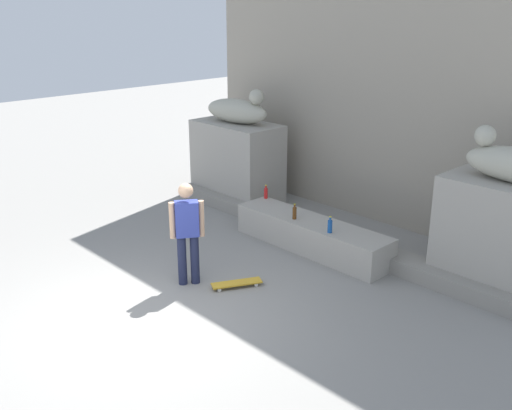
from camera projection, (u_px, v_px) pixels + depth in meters
name	position (u px, v px, depth m)	size (l,w,h in m)	color
ground_plane	(144.00, 320.00, 8.33)	(40.00, 40.00, 0.00)	gray
facade_wall	(400.00, 45.00, 11.08)	(9.23, 0.60, 6.96)	gray
pedestal_left	(237.00, 161.00, 13.12)	(2.01, 1.11, 1.74)	#A39E93
pedestal_right	(507.00, 237.00, 8.94)	(2.01, 1.11, 1.74)	#A39E93
statue_reclining_left	(238.00, 110.00, 12.72)	(1.66, 0.77, 0.78)	#B0AE9C
ledge_block	(312.00, 235.00, 10.59)	(3.14, 0.73, 0.56)	#A39E93
skater	(187.00, 230.00, 9.10)	(0.36, 0.47, 1.67)	#1E233F
skateboard	(237.00, 283.00, 9.26)	(0.54, 0.80, 0.08)	gold
bottle_brown	(295.00, 213.00, 10.54)	(0.07, 0.07, 0.29)	#593314
bottle_blue	(330.00, 226.00, 9.92)	(0.08, 0.08, 0.29)	#194C99
bottle_red	(266.00, 193.00, 11.64)	(0.07, 0.07, 0.28)	red
stair_step	(326.00, 237.00, 10.90)	(8.15, 0.50, 0.26)	gray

